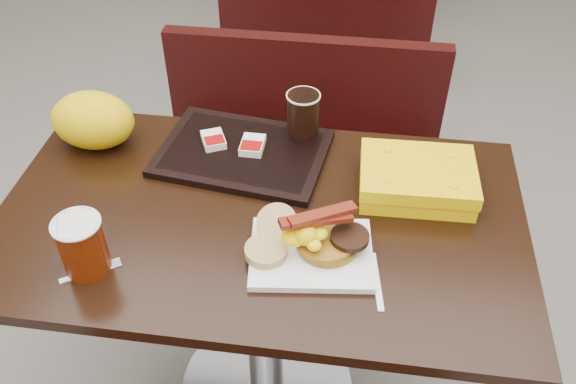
# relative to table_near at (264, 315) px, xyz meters

# --- Properties ---
(table_near) EXTENTS (1.20, 0.70, 0.75)m
(table_near) POSITION_rel_table_near_xyz_m (0.00, 0.00, 0.00)
(table_near) COLOR black
(table_near) RESTS_ON floor
(bench_near_n) EXTENTS (1.00, 0.46, 0.72)m
(bench_near_n) POSITION_rel_table_near_xyz_m (0.00, 0.70, -0.02)
(bench_near_n) COLOR black
(bench_near_n) RESTS_ON floor
(bench_far_s) EXTENTS (1.00, 0.46, 0.72)m
(bench_far_s) POSITION_rel_table_near_xyz_m (0.00, 1.90, -0.02)
(bench_far_s) COLOR black
(bench_far_s) RESTS_ON floor
(platter) EXTENTS (0.28, 0.23, 0.02)m
(platter) POSITION_rel_table_near_xyz_m (0.13, -0.11, 0.38)
(platter) COLOR white
(platter) RESTS_ON table_near
(pancake_stack) EXTENTS (0.15, 0.15, 0.03)m
(pancake_stack) POSITION_rel_table_near_xyz_m (0.16, -0.09, 0.40)
(pancake_stack) COLOR #A2681B
(pancake_stack) RESTS_ON platter
(sausage_patty) EXTENTS (0.09, 0.09, 0.01)m
(sausage_patty) POSITION_rel_table_near_xyz_m (0.21, -0.09, 0.42)
(sausage_patty) COLOR black
(sausage_patty) RESTS_ON pancake_stack
(scrambled_eggs) EXTENTS (0.09, 0.08, 0.04)m
(scrambled_eggs) POSITION_rel_table_near_xyz_m (0.12, -0.12, 0.44)
(scrambled_eggs) COLOR #FFF105
(scrambled_eggs) RESTS_ON pancake_stack
(bacon_strips) EXTENTS (0.17, 0.13, 0.01)m
(bacon_strips) POSITION_rel_table_near_xyz_m (0.14, -0.09, 0.47)
(bacon_strips) COLOR #400A04
(bacon_strips) RESTS_ON scrambled_eggs
(muffin_bottom) EXTENTS (0.09, 0.09, 0.02)m
(muffin_bottom) POSITION_rel_table_near_xyz_m (0.04, -0.13, 0.40)
(muffin_bottom) COLOR tan
(muffin_bottom) RESTS_ON platter
(muffin_top) EXTENTS (0.10, 0.10, 0.05)m
(muffin_top) POSITION_rel_table_near_xyz_m (0.05, -0.06, 0.41)
(muffin_top) COLOR tan
(muffin_top) RESTS_ON platter
(coffee_cup_near) EXTENTS (0.11, 0.11, 0.13)m
(coffee_cup_near) POSITION_rel_table_near_xyz_m (-0.32, -0.21, 0.44)
(coffee_cup_near) COLOR maroon
(coffee_cup_near) RESTS_ON table_near
(fork) EXTENTS (0.12, 0.09, 0.00)m
(fork) POSITION_rel_table_near_xyz_m (-0.33, -0.23, 0.38)
(fork) COLOR white
(fork) RESTS_ON table_near
(knife) EXTENTS (0.03, 0.15, 0.00)m
(knife) POSITION_rel_table_near_xyz_m (0.27, -0.16, 0.38)
(knife) COLOR white
(knife) RESTS_ON table_near
(condiment_syrup) EXTENTS (0.04, 0.03, 0.01)m
(condiment_syrup) POSITION_rel_table_near_xyz_m (-0.13, 0.09, 0.38)
(condiment_syrup) COLOR #C23D08
(condiment_syrup) RESTS_ON table_near
(condiment_ketchup) EXTENTS (0.05, 0.04, 0.01)m
(condiment_ketchup) POSITION_rel_table_near_xyz_m (0.02, -0.01, 0.38)
(condiment_ketchup) COLOR #8C0504
(condiment_ketchup) RESTS_ON table_near
(tray) EXTENTS (0.45, 0.34, 0.02)m
(tray) POSITION_rel_table_near_xyz_m (-0.08, 0.20, 0.38)
(tray) COLOR black
(tray) RESTS_ON table_near
(hashbrown_sleeve_left) EXTENTS (0.08, 0.09, 0.02)m
(hashbrown_sleeve_left) POSITION_rel_table_near_xyz_m (-0.16, 0.22, 0.40)
(hashbrown_sleeve_left) COLOR silver
(hashbrown_sleeve_left) RESTS_ON tray
(hashbrown_sleeve_right) EXTENTS (0.06, 0.08, 0.02)m
(hashbrown_sleeve_right) POSITION_rel_table_near_xyz_m (-0.06, 0.21, 0.40)
(hashbrown_sleeve_right) COLOR silver
(hashbrown_sleeve_right) RESTS_ON tray
(coffee_cup_far) EXTENTS (0.09, 0.09, 0.11)m
(coffee_cup_far) POSITION_rel_table_near_xyz_m (0.06, 0.30, 0.45)
(coffee_cup_far) COLOR black
(coffee_cup_far) RESTS_ON tray
(clamshell) EXTENTS (0.27, 0.21, 0.07)m
(clamshell) POSITION_rel_table_near_xyz_m (0.35, 0.13, 0.41)
(clamshell) COLOR #EFBB03
(clamshell) RESTS_ON table_near
(paper_bag) EXTENTS (0.23, 0.19, 0.15)m
(paper_bag) POSITION_rel_table_near_xyz_m (-0.46, 0.20, 0.45)
(paper_bag) COLOR #E3AE07
(paper_bag) RESTS_ON table_near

